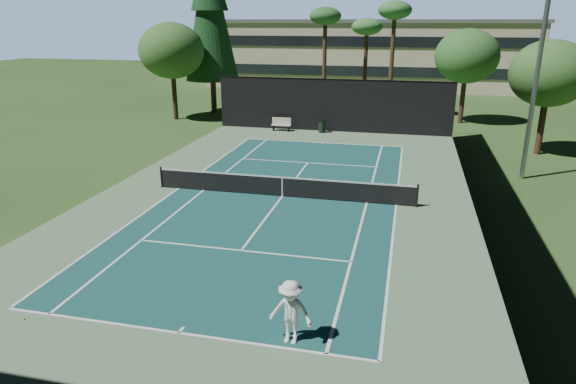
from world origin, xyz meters
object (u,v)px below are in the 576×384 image
(tennis_ball_c, at_px, (358,194))
(tennis_ball_d, at_px, (261,166))
(tennis_ball_b, at_px, (298,188))
(park_bench, at_px, (281,124))
(player, at_px, (291,312))
(tennis_ball_a, at_px, (23,319))
(trash_bin, at_px, (322,126))
(tennis_net, at_px, (282,186))

(tennis_ball_c, xyz_separation_m, tennis_ball_d, (-6.16, 3.77, -0.00))
(tennis_ball_b, distance_m, tennis_ball_c, 3.15)
(park_bench, bearing_deg, tennis_ball_d, -82.78)
(tennis_ball_c, relative_size, park_bench, 0.04)
(player, bearing_deg, tennis_ball_b, 107.36)
(tennis_ball_a, relative_size, tennis_ball_b, 1.10)
(tennis_ball_b, distance_m, park_bench, 14.50)
(player, height_order, tennis_ball_c, player)
(trash_bin, bearing_deg, tennis_ball_d, -100.46)
(tennis_ball_a, bearing_deg, trash_bin, 81.77)
(tennis_net, distance_m, tennis_ball_a, 13.16)
(player, distance_m, trash_bin, 27.14)
(tennis_net, relative_size, park_bench, 8.60)
(tennis_ball_b, distance_m, trash_bin, 13.91)
(tennis_ball_c, bearing_deg, player, -92.28)
(player, bearing_deg, tennis_ball_c, 93.64)
(tennis_ball_a, bearing_deg, tennis_ball_d, 83.11)
(player, relative_size, tennis_ball_b, 28.56)
(tennis_ball_c, height_order, tennis_ball_d, tennis_ball_c)
(tennis_ball_c, height_order, park_bench, park_bench)
(tennis_ball_c, bearing_deg, tennis_ball_a, -121.38)
(player, bearing_deg, trash_bin, 103.85)
(player, height_order, tennis_ball_d, player)
(tennis_ball_a, height_order, trash_bin, trash_bin)
(tennis_ball_d, distance_m, trash_bin, 10.51)
(tennis_ball_d, bearing_deg, park_bench, 97.22)
(tennis_ball_b, bearing_deg, park_bench, 107.35)
(tennis_net, xyz_separation_m, tennis_ball_b, (0.46, 1.47, -0.53))
(park_bench, bearing_deg, tennis_ball_b, -72.65)
(park_bench, xyz_separation_m, trash_bin, (3.21, 0.02, -0.07))
(tennis_ball_c, relative_size, tennis_ball_d, 1.08)
(tennis_net, bearing_deg, tennis_ball_d, 117.09)
(tennis_ball_a, distance_m, tennis_ball_c, 15.85)
(tennis_net, distance_m, trash_bin, 15.34)
(tennis_ball_b, height_order, tennis_ball_d, tennis_ball_b)
(tennis_ball_c, distance_m, park_bench, 15.94)
(tennis_net, distance_m, park_bench, 15.79)
(tennis_ball_b, relative_size, trash_bin, 0.07)
(tennis_ball_b, bearing_deg, tennis_ball_c, -4.36)
(tennis_ball_b, height_order, tennis_ball_c, tennis_ball_c)
(tennis_ball_a, height_order, tennis_ball_d, tennis_ball_a)
(tennis_ball_a, height_order, park_bench, park_bench)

